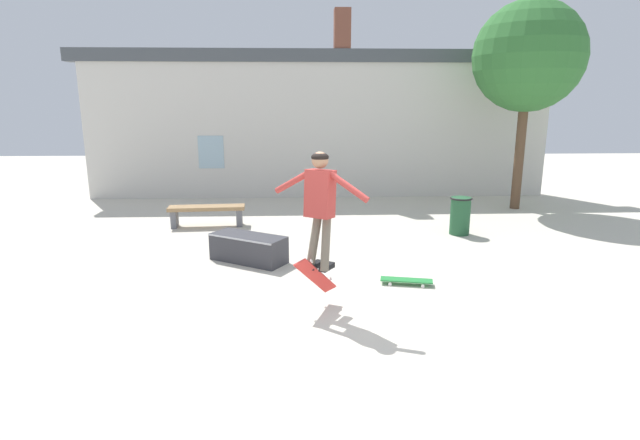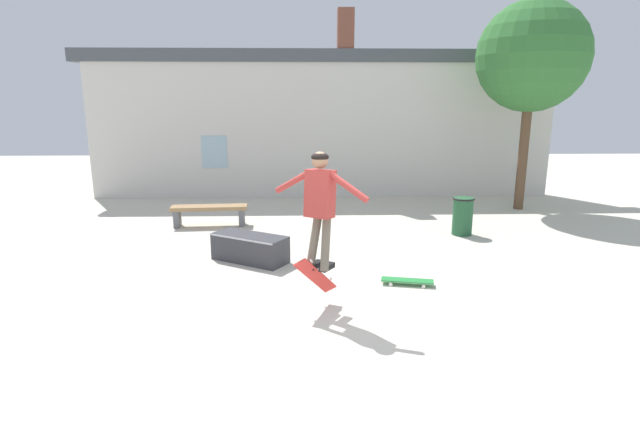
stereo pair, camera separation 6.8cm
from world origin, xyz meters
name	(u,v)px [view 2 (the right image)]	position (x,y,z in m)	size (l,w,h in m)	color
ground_plane	(349,326)	(0.00, 0.00, 0.00)	(40.00, 40.00, 0.00)	beige
building_backdrop	(323,122)	(0.00, 8.62, 2.11)	(13.59, 0.52, 5.10)	beige
tree_right	(532,57)	(4.95, 6.69, 3.71)	(2.63, 2.63, 5.05)	brown
park_bench	(209,211)	(-2.62, 5.13, 0.33)	(1.66, 0.51, 0.46)	#99754C
skate_ledge	(250,248)	(-1.47, 2.62, 0.23)	(1.40, 1.14, 0.46)	#38383D
trash_bin	(463,215)	(2.72, 4.23, 0.41)	(0.44, 0.44, 0.77)	#235633
skater	(320,200)	(-0.33, 0.52, 1.48)	(1.18, 0.80, 1.52)	#B23833
skateboard_flipping	(316,276)	(-0.39, 0.55, 0.46)	(0.58, 0.44, 0.63)	red
skateboard_resting	(407,281)	(1.00, 1.38, 0.07)	(0.80, 0.35, 0.08)	#237F38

